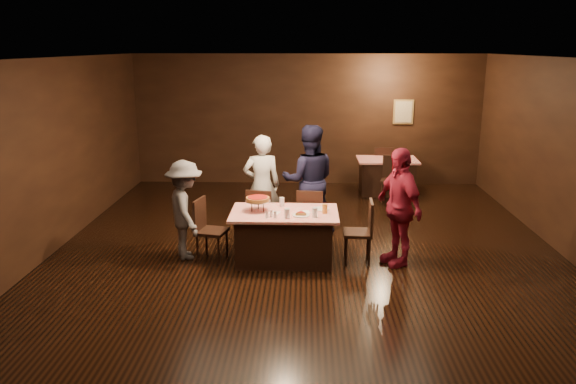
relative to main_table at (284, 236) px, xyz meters
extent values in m
plane|color=black|center=(0.33, -0.01, -0.39)|extent=(10.00, 10.00, 0.00)
cube|color=silver|center=(0.33, -0.01, 2.62)|extent=(8.00, 10.00, 0.04)
cube|color=black|center=(0.33, 4.99, 1.11)|extent=(8.00, 0.04, 3.00)
cube|color=black|center=(0.33, -5.01, 1.11)|extent=(8.00, 0.04, 3.00)
cube|color=black|center=(-3.67, -0.01, 1.11)|extent=(0.04, 10.00, 3.00)
cube|color=tan|center=(2.53, 4.96, 1.31)|extent=(0.46, 0.03, 0.56)
cube|color=beige|center=(2.53, 4.94, 1.31)|extent=(0.38, 0.01, 0.48)
cube|color=red|center=(0.00, 0.00, 0.00)|extent=(1.60, 1.00, 0.77)
cube|color=red|center=(2.09, 4.09, 0.00)|extent=(1.30, 0.90, 0.77)
cube|color=black|center=(-0.40, 0.75, 0.09)|extent=(0.49, 0.49, 0.95)
cube|color=black|center=(0.40, 0.75, 0.09)|extent=(0.46, 0.46, 0.95)
cube|color=black|center=(-1.10, 0.00, 0.09)|extent=(0.50, 0.50, 0.95)
cube|color=black|center=(1.10, 0.00, 0.09)|extent=(0.43, 0.43, 0.95)
cube|color=black|center=(2.09, 3.39, 0.09)|extent=(0.50, 0.50, 0.95)
cube|color=black|center=(2.09, 4.69, 0.09)|extent=(0.46, 0.46, 0.95)
imported|color=silver|center=(-0.43, 1.20, 0.49)|extent=(0.71, 0.54, 1.74)
imported|color=black|center=(0.37, 1.28, 0.57)|extent=(0.95, 0.76, 1.90)
imported|color=slate|center=(-1.51, 0.09, 0.38)|extent=(0.92, 1.13, 1.52)
imported|color=maroon|center=(1.69, -0.05, 0.50)|extent=(0.82, 1.12, 1.76)
cylinder|color=black|center=(-0.40, 0.15, 0.46)|extent=(0.01, 0.01, 0.15)
cylinder|color=black|center=(-0.49, 0.00, 0.46)|extent=(0.01, 0.01, 0.15)
cylinder|color=black|center=(-0.31, 0.00, 0.46)|extent=(0.01, 0.01, 0.15)
cylinder|color=silver|center=(-0.40, 0.05, 0.54)|extent=(0.38, 0.38, 0.01)
cylinder|color=#B27233|center=(-0.40, 0.05, 0.57)|extent=(0.35, 0.35, 0.05)
cylinder|color=#A5140C|center=(-0.40, 0.05, 0.60)|extent=(0.30, 0.30, 0.01)
cylinder|color=white|center=(0.25, -0.18, 0.39)|extent=(0.25, 0.25, 0.01)
cylinder|color=#B27233|center=(0.25, -0.18, 0.42)|extent=(0.18, 0.18, 0.04)
cylinder|color=#A5140C|center=(0.25, -0.18, 0.44)|extent=(0.14, 0.14, 0.01)
cylinder|color=white|center=(0.55, 0.15, 0.39)|extent=(0.25, 0.25, 0.01)
cylinder|color=silver|center=(0.05, -0.30, 0.46)|extent=(0.08, 0.08, 0.14)
cylinder|color=silver|center=(0.45, -0.25, 0.46)|extent=(0.08, 0.08, 0.14)
cylinder|color=#BF7F26|center=(0.60, -0.05, 0.46)|extent=(0.08, 0.08, 0.14)
cylinder|color=silver|center=(-0.05, 0.30, 0.46)|extent=(0.08, 0.08, 0.14)
cylinder|color=silver|center=(-0.18, -0.25, 0.43)|extent=(0.04, 0.04, 0.08)
cylinder|color=silver|center=(-0.18, -0.25, 0.47)|extent=(0.05, 0.05, 0.02)
cylinder|color=silver|center=(-0.12, -0.30, 0.43)|extent=(0.04, 0.04, 0.08)
cylinder|color=silver|center=(-0.12, -0.30, 0.47)|extent=(0.05, 0.05, 0.02)
cylinder|color=silver|center=(-0.24, -0.30, 0.43)|extent=(0.04, 0.04, 0.08)
cylinder|color=silver|center=(-0.24, -0.30, 0.47)|extent=(0.05, 0.05, 0.02)
cube|color=white|center=(0.30, 0.00, 0.39)|extent=(0.19, 0.19, 0.01)
cube|color=white|center=(-0.15, -0.05, 0.39)|extent=(0.21, 0.21, 0.01)
camera|label=1|loc=(0.33, -8.01, 2.80)|focal=35.00mm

